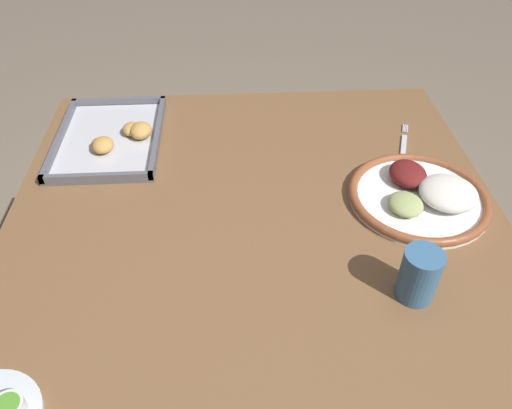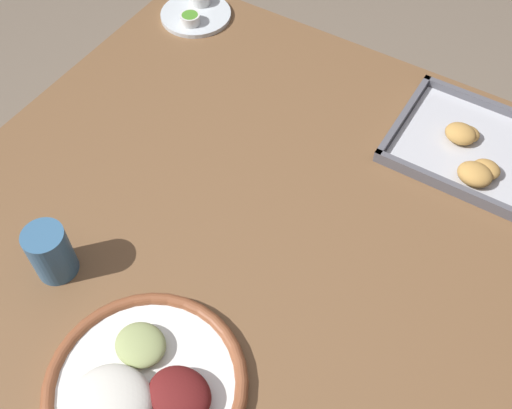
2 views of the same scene
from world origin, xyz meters
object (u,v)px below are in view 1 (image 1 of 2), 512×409
object	(u,v)px
dinner_plate	(422,195)
drinking_cup	(419,275)
fork	(403,148)
baking_tray	(113,138)

from	to	relation	value
dinner_plate	drinking_cup	bearing A→B (deg)	160.06
fork	dinner_plate	bearing A→B (deg)	-166.65
fork	drinking_cup	world-z (taller)	drinking_cup
fork	drinking_cup	xyz separation A→B (m)	(-0.44, 0.11, 0.05)
fork	drinking_cup	distance (m)	0.46
drinking_cup	dinner_plate	bearing A→B (deg)	-19.94
baking_tray	dinner_plate	bearing A→B (deg)	-110.94
baking_tray	drinking_cup	size ratio (longest dim) A/B	3.49
dinner_plate	fork	xyz separation A→B (m)	(0.19, -0.02, -0.01)
baking_tray	fork	bearing A→B (deg)	-95.86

